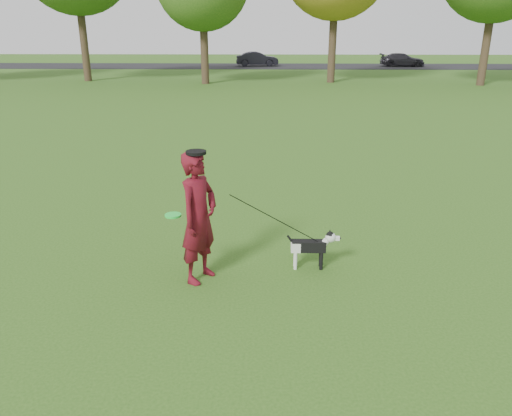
{
  "coord_description": "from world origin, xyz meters",
  "views": [
    {
      "loc": [
        0.0,
        -6.72,
        3.44
      ],
      "look_at": [
        -0.17,
        0.08,
        0.95
      ],
      "focal_mm": 35.0,
      "sensor_mm": 36.0,
      "label": 1
    }
  ],
  "objects_px": {
    "dog": "(313,245)",
    "car_mid": "(257,59)",
    "man": "(199,218)",
    "car_right": "(402,60)"
  },
  "relations": [
    {
      "from": "man",
      "to": "car_mid",
      "type": "distance_m",
      "value": 40.31
    },
    {
      "from": "dog",
      "to": "car_right",
      "type": "distance_m",
      "value": 41.48
    },
    {
      "from": "dog",
      "to": "car_right",
      "type": "height_order",
      "value": "car_right"
    },
    {
      "from": "car_mid",
      "to": "car_right",
      "type": "height_order",
      "value": "car_mid"
    },
    {
      "from": "car_mid",
      "to": "man",
      "type": "bearing_deg",
      "value": 175.49
    },
    {
      "from": "dog",
      "to": "car_right",
      "type": "bearing_deg",
      "value": 74.28
    },
    {
      "from": "car_right",
      "to": "car_mid",
      "type": "bearing_deg",
      "value": 93.72
    },
    {
      "from": "dog",
      "to": "car_mid",
      "type": "xyz_separation_m",
      "value": [
        -1.75,
        39.93,
        0.27
      ]
    },
    {
      "from": "dog",
      "to": "man",
      "type": "bearing_deg",
      "value": -166.98
    },
    {
      "from": "man",
      "to": "dog",
      "type": "xyz_separation_m",
      "value": [
        1.63,
        0.38,
        -0.57
      ]
    }
  ]
}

